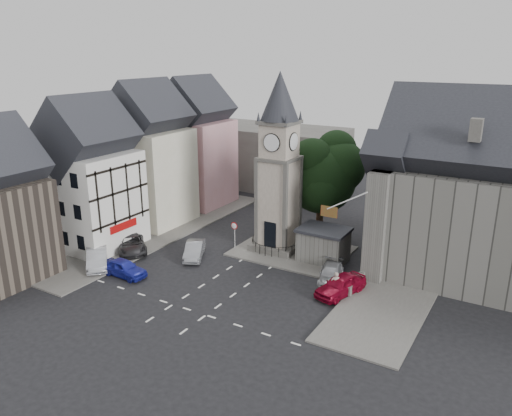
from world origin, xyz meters
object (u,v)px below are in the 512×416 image
Objects in this scene: stone_shelter at (323,245)px; pedestrian at (336,284)px; clock_tower at (279,165)px; car_east_red at (341,285)px; car_west_blue at (124,268)px.

pedestrian is at bearing -58.17° from stone_shelter.
clock_tower is 3.78× the size of stone_shelter.
car_east_red is at bearing -54.50° from stone_shelter.
stone_shelter is 1.03× the size of car_west_blue.
car_west_blue is 2.16× the size of pedestrian.
clock_tower is at bearing 174.16° from stone_shelter.
clock_tower reaches higher than car_west_blue.
stone_shelter is 0.93× the size of car_east_red.
pedestrian is at bearing -36.11° from clock_tower.
pedestrian is at bearing -114.34° from car_east_red.
stone_shelter is 17.15m from car_west_blue.
car_west_blue is 17.32m from pedestrian.
pedestrian is (8.21, -5.99, -7.16)m from clock_tower.
stone_shelter reaches higher than car_west_blue.
clock_tower is 3.51× the size of car_east_red.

